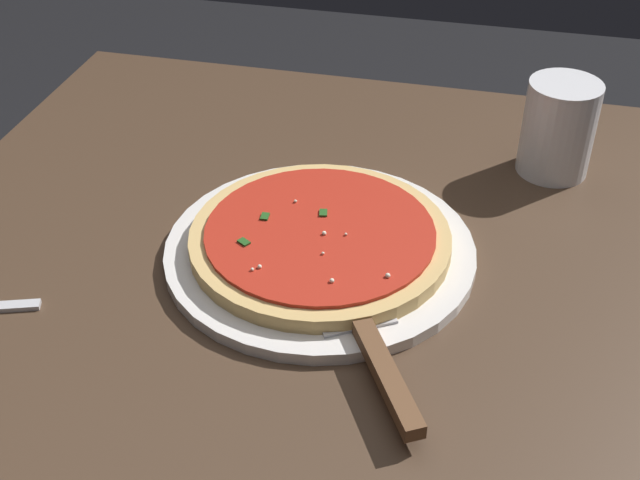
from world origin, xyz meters
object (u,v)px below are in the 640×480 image
serving_plate (320,251)px  pizza (320,238)px  cup_tall_drink (558,128)px  pizza_server (371,345)px

serving_plate → pizza: bearing=55.3°
cup_tall_drink → pizza_server: bearing=67.5°
pizza_server → pizza: bearing=-60.2°
pizza_server → serving_plate: bearing=-60.2°
pizza → pizza_server: 0.16m
serving_plate → pizza: 0.02m
serving_plate → cup_tall_drink: 0.32m
pizza → serving_plate: bearing=-124.7°
pizza → pizza_server: size_ratio=1.24×
pizza → cup_tall_drink: size_ratio=2.37×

